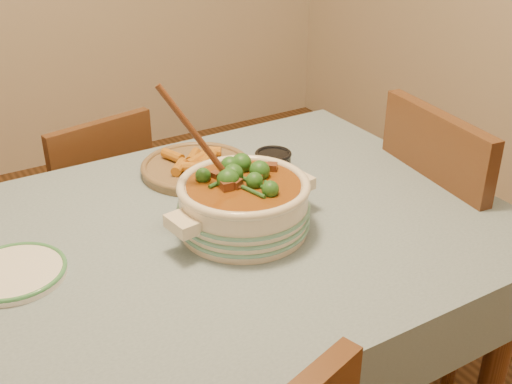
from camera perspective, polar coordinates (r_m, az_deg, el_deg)
dining_table at (r=1.62m, az=-6.85°, el=-6.99°), size 1.68×1.08×0.76m
stew_casserole at (r=1.56m, az=-1.13°, el=-0.77°), size 0.41×0.35×0.38m
white_plate at (r=1.52m, az=-20.72°, el=-6.69°), size 0.29×0.29×0.02m
condiment_bowl at (r=1.89m, az=1.54°, el=2.86°), size 0.11×0.11×0.06m
fried_plate at (r=1.88m, az=-5.33°, el=2.34°), size 0.32×0.32×0.05m
chair_far at (r=2.39m, az=-14.10°, el=-1.13°), size 0.44×0.44×0.81m
chair_right at (r=2.10m, az=17.07°, el=-3.39°), size 0.49×0.49×0.95m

